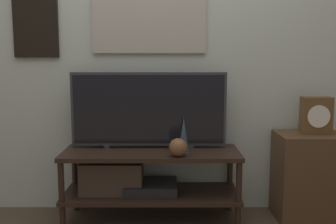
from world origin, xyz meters
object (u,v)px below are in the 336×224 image
object	(u,v)px
television	(149,109)
vase_slim_bronze	(184,135)
mantel_clock	(316,115)
vase_round_glass	(178,147)

from	to	relation	value
television	vase_slim_bronze	bearing A→B (deg)	-26.30
vase_slim_bronze	mantel_clock	bearing A→B (deg)	4.12
vase_slim_bronze	vase_round_glass	distance (m)	0.14
vase_slim_bronze	vase_round_glass	xyz separation A→B (m)	(-0.04, -0.13, -0.06)
vase_round_glass	mantel_clock	distance (m)	1.00
television	vase_round_glass	xyz separation A→B (m)	(0.20, -0.25, -0.22)
vase_slim_bronze	vase_round_glass	world-z (taller)	vase_slim_bronze
television	vase_round_glass	size ratio (longest dim) A/B	9.01
television	vase_round_glass	bearing A→B (deg)	-50.48
vase_round_glass	television	bearing A→B (deg)	129.52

